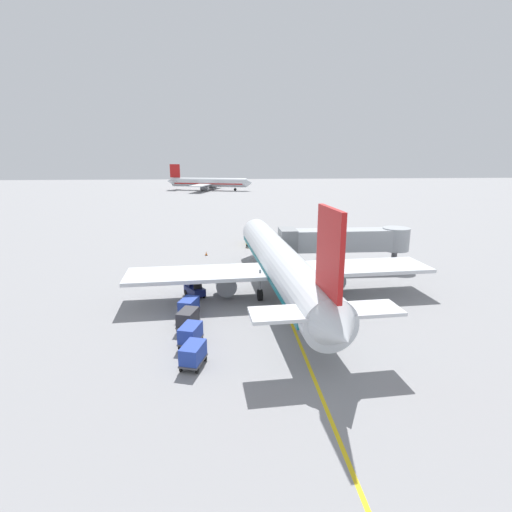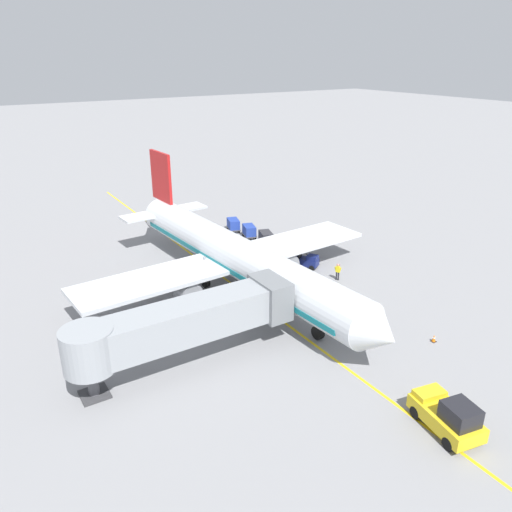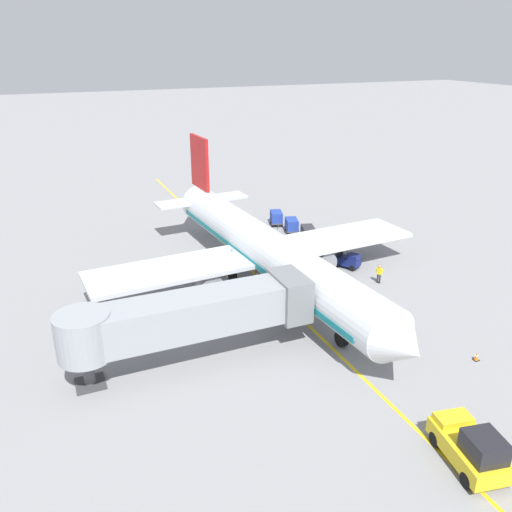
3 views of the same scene
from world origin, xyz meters
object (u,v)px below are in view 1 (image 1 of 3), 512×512
pushback_tractor (254,237)px  safety_cone_nose_left (230,268)px  distant_taxiing_airliner (209,183)px  safety_cone_nose_right (206,253)px  baggage_cart_front (189,306)px  baggage_cart_second_in_train (188,318)px  jet_bridge (344,240)px  parked_airliner (280,263)px  ground_crew_wing_walker (191,275)px  baggage_cart_third_in_train (190,333)px  baggage_cart_tail_end (193,353)px  baggage_tug_lead (194,289)px

pushback_tractor → safety_cone_nose_left: (-4.19, -14.54, -0.81)m
distant_taxiing_airliner → safety_cone_nose_left: bearing=-86.8°
safety_cone_nose_left → safety_cone_nose_right: (-3.16, 7.54, 0.00)m
baggage_cart_front → safety_cone_nose_left: 14.80m
baggage_cart_second_in_train → jet_bridge: bearing=43.6°
baggage_cart_front → safety_cone_nose_right: (0.63, 21.84, -0.66)m
parked_airliner → ground_crew_wing_walker: bearing=157.2°
baggage_cart_second_in_train → safety_cone_nose_left: (3.65, 16.93, -0.66)m
baggage_cart_front → distant_taxiing_airliner: (-2.63, 129.08, 2.08)m
pushback_tractor → safety_cone_nose_right: (-7.35, -7.00, -0.81)m
pushback_tractor → distant_taxiing_airliner: bearing=96.0°
pushback_tractor → baggage_cart_third_in_train: (-7.40, -34.43, -0.15)m
parked_airliner → ground_crew_wing_walker: parked_airliner is taller
ground_crew_wing_walker → baggage_cart_front: bearing=-86.7°
ground_crew_wing_walker → safety_cone_nose_left: ground_crew_wing_walker is taller
baggage_cart_third_in_train → pushback_tractor: bearing=77.9°
parked_airliner → baggage_cart_front: parked_airliner is taller
parked_airliner → baggage_cart_tail_end: size_ratio=12.56×
baggage_cart_third_in_train → safety_cone_nose_right: size_ratio=5.04×
baggage_cart_second_in_train → baggage_cart_third_in_train: bearing=-81.6°
baggage_cart_second_in_train → baggage_cart_tail_end: (0.85, -6.07, 0.00)m
baggage_tug_lead → distant_taxiing_airliner: (-2.75, 123.99, 2.31)m
baggage_cart_second_in_train → safety_cone_nose_right: baggage_cart_second_in_train is taller
baggage_cart_front → baggage_cart_third_in_train: size_ratio=1.00×
baggage_cart_front → baggage_cart_second_in_train: bearing=-87.0°
baggage_cart_second_in_train → safety_cone_nose_left: 17.33m
safety_cone_nose_right → distant_taxiing_airliner: (-3.25, 107.25, 2.74)m
ground_crew_wing_walker → baggage_cart_third_in_train: bearing=-85.7°
parked_airliner → baggage_cart_third_in_train: (-8.16, -10.88, -2.24)m
safety_cone_nose_left → safety_cone_nose_right: bearing=112.7°
baggage_cart_third_in_train → distant_taxiing_airliner: bearing=91.4°
parked_airliner → jet_bridge: size_ratio=2.28×
ground_crew_wing_walker → safety_cone_nose_left: size_ratio=2.86×
safety_cone_nose_left → distant_taxiing_airliner: (-6.41, 114.78, 2.74)m
safety_cone_nose_right → baggage_cart_front: bearing=-91.6°
baggage_cart_tail_end → safety_cone_nose_right: bearing=90.7°
parked_airliner → baggage_cart_second_in_train: size_ratio=12.56×
baggage_cart_second_in_train → baggage_cart_third_in_train: 3.00m
parked_airliner → baggage_tug_lead: parked_airliner is taller
pushback_tractor → baggage_cart_second_in_train: bearing=-104.0°
distant_taxiing_airliner → baggage_cart_front: bearing=-88.8°
safety_cone_nose_right → safety_cone_nose_left: bearing=-67.3°
ground_crew_wing_walker → distant_taxiing_airliner: bearing=91.0°
safety_cone_nose_left → distant_taxiing_airliner: distant_taxiing_airliner is taller
parked_airliner → ground_crew_wing_walker: 10.30m
baggage_cart_second_in_train → distant_taxiing_airliner: (-2.76, 131.72, 2.08)m
pushback_tractor → safety_cone_nose_left: bearing=-106.1°
parked_airliner → safety_cone_nose_left: size_ratio=63.29×
baggage_cart_third_in_train → baggage_cart_tail_end: (0.41, -3.11, 0.00)m
baggage_cart_tail_end → distant_taxiing_airliner: bearing=91.5°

